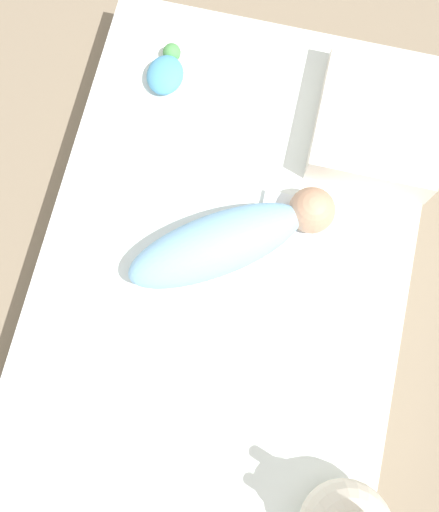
{
  "coord_description": "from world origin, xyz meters",
  "views": [
    {
      "loc": [
        -0.34,
        -0.07,
        1.73
      ],
      "look_at": [
        0.02,
        0.02,
        0.21
      ],
      "focal_mm": 42.0,
      "sensor_mm": 36.0,
      "label": 1
    }
  ],
  "objects": [
    {
      "name": "ground_plane",
      "position": [
        0.0,
        0.0,
        0.0
      ],
      "size": [
        12.0,
        12.0,
        0.0
      ],
      "primitive_type": "plane",
      "color": "#7A6B56"
    },
    {
      "name": "bed_mattress",
      "position": [
        0.0,
        0.0,
        0.08
      ],
      "size": [
        1.53,
        0.98,
        0.16
      ],
      "color": "white",
      "rests_on": "ground_plane"
    },
    {
      "name": "burp_cloth",
      "position": [
        0.14,
        -0.14,
        0.17
      ],
      "size": [
        0.19,
        0.14,
        0.02
      ],
      "color": "white",
      "rests_on": "bed_mattress"
    },
    {
      "name": "swaddled_baby",
      "position": [
        0.06,
        -0.0,
        0.23
      ],
      "size": [
        0.41,
        0.53,
        0.14
      ],
      "rotation": [
        0.0,
        0.0,
        5.31
      ],
      "color": "#7FB7E5",
      "rests_on": "bed_mattress"
    },
    {
      "name": "pillow",
      "position": [
        0.49,
        -0.33,
        0.22
      ],
      "size": [
        0.38,
        0.34,
        0.11
      ],
      "color": "white",
      "rests_on": "bed_mattress"
    },
    {
      "name": "turtle_plush",
      "position": [
        0.52,
        0.29,
        0.19
      ],
      "size": [
        0.16,
        0.1,
        0.06
      ],
      "color": "#4C99C6",
      "rests_on": "bed_mattress"
    }
  ]
}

